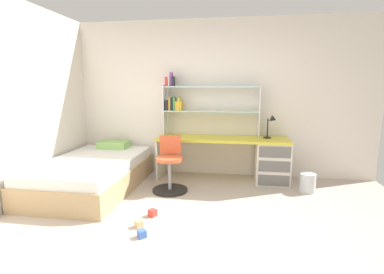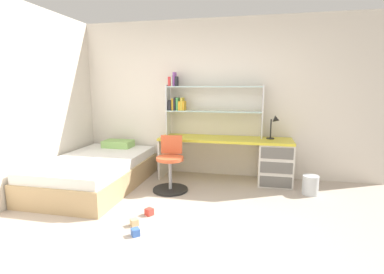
% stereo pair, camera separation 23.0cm
% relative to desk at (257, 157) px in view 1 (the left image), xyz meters
% --- Properties ---
extents(ground_plane, '(5.55, 5.58, 0.02)m').
position_rel_desk_xyz_m(ground_plane, '(-0.85, -1.98, -0.41)').
color(ground_plane, '#B2A393').
extents(room_shell, '(5.55, 5.58, 2.64)m').
position_rel_desk_xyz_m(room_shell, '(-2.00, -0.83, 0.92)').
color(room_shell, silver).
rests_on(room_shell, ground_plane).
extents(desk, '(2.13, 0.57, 0.71)m').
position_rel_desk_xyz_m(desk, '(0.00, 0.00, 0.00)').
color(desk, gold).
rests_on(desk, ground_plane).
extents(bookshelf_hutch, '(1.60, 0.22, 1.06)m').
position_rel_desk_xyz_m(bookshelf_hutch, '(-1.00, 0.17, 0.89)').
color(bookshelf_hutch, silver).
rests_on(bookshelf_hutch, desk).
extents(desk_lamp, '(0.20, 0.16, 0.38)m').
position_rel_desk_xyz_m(desk_lamp, '(0.21, 0.05, 0.56)').
color(desk_lamp, black).
rests_on(desk_lamp, desk).
extents(swivel_chair, '(0.52, 0.52, 0.80)m').
position_rel_desk_xyz_m(swivel_chair, '(-1.30, -0.64, -0.08)').
color(swivel_chair, black).
rests_on(swivel_chair, ground_plane).
extents(bed_platform, '(1.26, 2.06, 0.58)m').
position_rel_desk_xyz_m(bed_platform, '(-2.47, -0.73, -0.17)').
color(bed_platform, tan).
rests_on(bed_platform, ground_plane).
extents(waste_bin, '(0.22, 0.22, 0.28)m').
position_rel_desk_xyz_m(waste_bin, '(0.70, -0.38, -0.26)').
color(waste_bin, silver).
rests_on(waste_bin, ground_plane).
extents(toy_block_natural_0, '(0.11, 0.11, 0.08)m').
position_rel_desk_xyz_m(toy_block_natural_0, '(-1.37, -1.81, -0.36)').
color(toy_block_natural_0, tan).
rests_on(toy_block_natural_0, ground_plane).
extents(toy_block_blue_1, '(0.11, 0.11, 0.08)m').
position_rel_desk_xyz_m(toy_block_blue_1, '(-1.27, -2.01, -0.36)').
color(toy_block_blue_1, '#3860B7').
rests_on(toy_block_blue_1, ground_plane).
extents(toy_block_red_2, '(0.11, 0.11, 0.08)m').
position_rel_desk_xyz_m(toy_block_red_2, '(-1.31, -1.52, -0.36)').
color(toy_block_red_2, red).
rests_on(toy_block_red_2, ground_plane).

